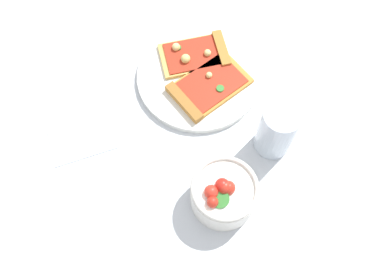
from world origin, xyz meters
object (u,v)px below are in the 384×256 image
Objects in this scene: pizza_slice_near at (206,88)px; paper_napkin at (79,125)px; salad_bowl at (224,193)px; plate at (199,76)px; pizza_slice_far at (198,54)px; soda_glass at (277,131)px.

paper_napkin is (0.04, -0.26, -0.02)m from pizza_slice_near.
salad_bowl is 0.32m from paper_napkin.
plate reaches higher than paper_napkin.
soda_glass is (0.21, 0.11, 0.04)m from pizza_slice_far.
pizza_slice_far is 1.00× the size of paper_napkin.
salad_bowl is (0.26, 0.00, 0.03)m from plate.
salad_bowl reaches higher than pizza_slice_near.
pizza_slice_near is 0.08m from pizza_slice_far.
soda_glass is (0.13, 0.11, 0.04)m from pizza_slice_near.
pizza_slice_far is 0.24m from soda_glass.
paper_napkin is at bearing -65.04° from pizza_slice_far.
salad_bowl reaches higher than plate.
plate is at bearing 106.31° from paper_napkin.
pizza_slice_near is 1.25× the size of paper_napkin.
salad_bowl is at bearing -1.32° from pizza_slice_near.
salad_bowl is at bearing 0.72° from plate.
plate is 0.26m from paper_napkin.
salad_bowl is (0.31, -0.00, 0.02)m from pizza_slice_far.
soda_glass is at bearing 75.75° from paper_napkin.
plate is 2.07× the size of soda_glass.
paper_napkin is (0.07, -0.25, -0.01)m from plate.
plate is 0.27m from salad_bowl.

